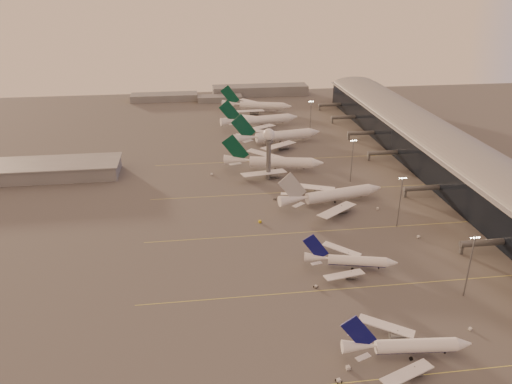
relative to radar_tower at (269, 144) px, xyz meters
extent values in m
plane|color=#4D4B4B|center=(-5.00, -120.00, -20.95)|extent=(700.00, 700.00, 0.00)
cube|color=#F1EA55|center=(25.00, -155.00, -20.94)|extent=(180.00, 0.25, 0.02)
cube|color=#F1EA55|center=(25.00, -110.00, -20.94)|extent=(180.00, 0.25, 0.02)
cube|color=#F1EA55|center=(25.00, -65.00, -20.94)|extent=(180.00, 0.25, 0.02)
cube|color=#F1EA55|center=(25.00, -20.00, -20.94)|extent=(180.00, 0.25, 0.02)
cube|color=#F1EA55|center=(25.00, 30.00, -20.94)|extent=(180.00, 0.25, 0.02)
cube|color=black|center=(103.00, -10.00, -11.95)|extent=(36.00, 360.00, 18.00)
cylinder|color=slate|center=(103.00, -10.00, -2.95)|extent=(10.08, 360.00, 10.08)
cube|color=slate|center=(103.00, -10.00, -2.75)|extent=(40.00, 362.00, 0.80)
cylinder|color=slate|center=(77.00, -92.00, -16.45)|extent=(22.00, 2.80, 2.80)
cube|color=slate|center=(67.00, -92.00, -18.75)|extent=(1.20, 1.20, 4.40)
cylinder|color=slate|center=(77.00, -34.00, -16.45)|extent=(22.00, 2.80, 2.80)
cube|color=slate|center=(67.00, -34.00, -18.75)|extent=(1.20, 1.20, 4.40)
cylinder|color=slate|center=(77.00, 22.00, -16.45)|extent=(22.00, 2.80, 2.80)
cube|color=slate|center=(67.00, 22.00, -18.75)|extent=(1.20, 1.20, 4.40)
cylinder|color=slate|center=(77.00, 64.00, -16.45)|extent=(22.00, 2.80, 2.80)
cube|color=slate|center=(67.00, 64.00, -18.75)|extent=(1.20, 1.20, 4.40)
cylinder|color=slate|center=(77.00, 106.00, -16.45)|extent=(22.00, 2.80, 2.80)
cube|color=slate|center=(67.00, 106.00, -18.75)|extent=(1.20, 1.20, 4.40)
cylinder|color=slate|center=(77.00, 146.00, -16.45)|extent=(22.00, 2.80, 2.80)
cube|color=slate|center=(67.00, 146.00, -18.75)|extent=(1.20, 1.20, 4.40)
cube|color=slate|center=(-125.00, 20.00, -16.95)|extent=(80.00, 25.00, 8.00)
cube|color=slate|center=(-125.00, 20.00, -12.75)|extent=(82.00, 27.00, 0.60)
cylinder|color=slate|center=(0.00, 0.00, -9.95)|extent=(2.60, 2.60, 22.00)
cylinder|color=slate|center=(0.00, 0.00, 1.55)|extent=(5.20, 5.20, 1.20)
sphere|color=white|center=(0.00, 0.00, 5.45)|extent=(6.40, 6.40, 6.40)
cylinder|color=slate|center=(0.00, 0.00, 9.15)|extent=(0.16, 0.16, 2.00)
cylinder|color=slate|center=(53.00, -120.00, -8.45)|extent=(0.56, 0.56, 25.00)
cube|color=slate|center=(53.00, -120.00, 3.55)|extent=(3.60, 0.25, 0.25)
sphere|color=#FFEABF|center=(51.50, -120.00, 3.15)|extent=(0.56, 0.56, 0.56)
sphere|color=#FFEABF|center=(52.50, -120.00, 3.15)|extent=(0.56, 0.56, 0.56)
sphere|color=#FFEABF|center=(53.50, -120.00, 3.15)|extent=(0.56, 0.56, 0.56)
sphere|color=#FFEABF|center=(54.50, -120.00, 3.15)|extent=(0.56, 0.56, 0.56)
cylinder|color=slate|center=(50.00, -65.00, -8.45)|extent=(0.56, 0.56, 25.00)
cube|color=slate|center=(50.00, -65.00, 3.55)|extent=(3.60, 0.25, 0.25)
sphere|color=#FFEABF|center=(48.50, -65.00, 3.15)|extent=(0.56, 0.56, 0.56)
sphere|color=#FFEABF|center=(49.50, -65.00, 3.15)|extent=(0.56, 0.56, 0.56)
sphere|color=#FFEABF|center=(50.50, -65.00, 3.15)|extent=(0.56, 0.56, 0.56)
sphere|color=#FFEABF|center=(51.50, -65.00, 3.15)|extent=(0.56, 0.56, 0.56)
cylinder|color=slate|center=(45.00, -10.00, -8.45)|extent=(0.56, 0.56, 25.00)
cube|color=slate|center=(45.00, -10.00, 3.55)|extent=(3.60, 0.25, 0.25)
sphere|color=#FFEABF|center=(43.50, -10.00, 3.15)|extent=(0.56, 0.56, 0.56)
sphere|color=#FFEABF|center=(44.50, -10.00, 3.15)|extent=(0.56, 0.56, 0.56)
sphere|color=#FFEABF|center=(45.50, -10.00, 3.15)|extent=(0.56, 0.56, 0.56)
sphere|color=#FFEABF|center=(46.50, -10.00, 3.15)|extent=(0.56, 0.56, 0.56)
cylinder|color=slate|center=(43.00, 80.00, -8.45)|extent=(0.56, 0.56, 25.00)
cube|color=slate|center=(43.00, 80.00, 3.55)|extent=(3.60, 0.25, 0.25)
sphere|color=#FFEABF|center=(41.50, 80.00, 3.15)|extent=(0.56, 0.56, 0.56)
sphere|color=#FFEABF|center=(42.50, 80.00, 3.15)|extent=(0.56, 0.56, 0.56)
sphere|color=#FFEABF|center=(43.50, 80.00, 3.15)|extent=(0.56, 0.56, 0.56)
sphere|color=#FFEABF|center=(44.50, 80.00, 3.15)|extent=(0.56, 0.56, 0.56)
cube|color=slate|center=(-65.00, 200.00, -17.95)|extent=(60.00, 18.00, 6.00)
cube|color=slate|center=(25.00, 210.00, -16.45)|extent=(90.00, 20.00, 9.00)
cube|color=slate|center=(-15.00, 190.00, -18.45)|extent=(40.00, 15.00, 5.00)
cylinder|color=white|center=(22.25, -147.19, -17.52)|extent=(24.98, 6.26, 4.21)
cylinder|color=#0B0D60|center=(22.25, -147.19, -18.46)|extent=(24.39, 5.04, 3.03)
cone|color=white|center=(36.95, -148.42, -17.52)|extent=(5.12, 4.59, 4.21)
cone|color=white|center=(4.77, -145.73, -16.99)|extent=(10.68, 5.06, 4.21)
cube|color=white|center=(15.34, -157.00, -18.25)|extent=(18.07, 10.85, 1.32)
cylinder|color=gray|center=(18.55, -154.81, -20.17)|extent=(5.00, 3.12, 2.74)
cube|color=gray|center=(18.55, -154.81, -18.99)|extent=(0.35, 0.30, 1.68)
cube|color=white|center=(17.07, -136.36, -18.25)|extent=(17.28, 13.16, 1.32)
cylinder|color=gray|center=(19.87, -139.05, -20.17)|extent=(5.00, 3.12, 2.74)
cube|color=gray|center=(19.87, -139.05, -18.99)|extent=(0.35, 0.30, 1.68)
cube|color=#0B0D60|center=(4.25, -145.68, -11.79)|extent=(11.54, 1.35, 12.54)
cube|color=white|center=(4.41, -150.50, -16.88)|extent=(5.11, 3.40, 0.28)
cube|color=white|center=(5.21, -140.96, -16.88)|extent=(5.03, 3.99, 0.28)
cylinder|color=black|center=(31.61, -147.97, -20.40)|extent=(0.55, 0.55, 1.11)
cylinder|color=black|center=(20.47, -144.60, -20.34)|extent=(1.26, 0.65, 1.22)
cylinder|color=black|center=(20.06, -149.45, -20.34)|extent=(1.26, 0.65, 1.22)
cylinder|color=white|center=(20.11, -97.41, -17.81)|extent=(22.87, 9.02, 3.85)
cylinder|color=#0B0D60|center=(20.11, -97.41, -18.68)|extent=(22.18, 7.87, 2.77)
cone|color=white|center=(33.22, -100.56, -17.81)|extent=(5.15, 4.76, 3.85)
cone|color=white|center=(4.52, -93.66, -17.33)|extent=(10.11, 5.96, 3.85)
cube|color=white|center=(12.50, -105.32, -18.48)|extent=(16.77, 7.75, 1.21)
cylinder|color=gray|center=(15.70, -103.79, -20.24)|extent=(4.84, 3.45, 2.50)
cube|color=gray|center=(15.70, -103.79, -19.16)|extent=(0.35, 0.32, 1.54)
cube|color=white|center=(16.93, -86.91, -18.48)|extent=(14.75, 13.67, 1.21)
cylinder|color=gray|center=(19.08, -89.73, -20.24)|extent=(4.84, 3.45, 2.50)
cube|color=gray|center=(19.08, -89.73, -19.16)|extent=(0.35, 0.32, 1.54)
cube|color=#0B0D60|center=(4.06, -93.55, -12.57)|extent=(10.35, 2.81, 11.46)
cube|color=white|center=(3.53, -97.92, -17.23)|extent=(4.62, 2.55, 0.25)
cube|color=white|center=(5.57, -89.42, -17.23)|extent=(4.42, 4.05, 0.25)
cylinder|color=black|center=(28.46, -99.42, -20.44)|extent=(0.51, 0.51, 1.01)
cylinder|color=black|center=(18.86, -94.82, -20.39)|extent=(1.20, 0.75, 1.11)
cylinder|color=black|center=(17.82, -99.15, -20.39)|extent=(1.20, 0.75, 1.11)
cylinder|color=white|center=(30.31, -36.28, -17.15)|extent=(35.49, 12.50, 5.49)
cylinder|color=white|center=(30.31, -36.28, -18.38)|extent=(34.49, 10.86, 3.95)
cone|color=white|center=(50.82, -32.02, -17.15)|extent=(7.77, 6.75, 5.49)
cone|color=white|center=(5.91, -41.34, -16.46)|extent=(15.53, 8.36, 5.49)
cube|color=white|center=(24.89, -52.31, -18.10)|extent=(23.11, 20.59, 1.63)
cylinder|color=gray|center=(28.34, -48.07, -20.33)|extent=(7.38, 4.87, 3.57)
cube|color=gray|center=(28.34, -48.07, -19.06)|extent=(0.30, 0.27, 2.19)
cube|color=white|center=(18.95, -23.73, -18.10)|extent=(25.82, 12.67, 1.63)
cylinder|color=gray|center=(23.81, -26.24, -20.33)|extent=(7.38, 4.87, 3.57)
cube|color=gray|center=(23.81, -26.24, -19.06)|extent=(0.30, 0.27, 2.19)
cube|color=#AEB1B6|center=(5.19, -41.49, -9.98)|extent=(14.95, 3.39, 16.28)
cube|color=white|center=(7.01, -48.06, -16.32)|extent=(6.93, 6.17, 0.22)
cube|color=white|center=(4.24, -34.75, -16.32)|extent=(7.21, 4.14, 0.22)
cylinder|color=black|center=(43.37, -33.57, -20.51)|extent=(0.44, 0.44, 0.88)
cylinder|color=black|center=(27.14, -34.95, -20.46)|extent=(1.04, 0.63, 0.97)
cylinder|color=black|center=(27.93, -38.76, -20.46)|extent=(1.04, 0.63, 0.97)
cylinder|color=white|center=(9.09, 11.95, -16.80)|extent=(36.84, 13.00, 5.87)
cylinder|color=white|center=(9.09, 11.95, -18.12)|extent=(35.79, 11.25, 4.23)
cone|color=white|center=(30.37, 7.62, -16.80)|extent=(8.07, 7.16, 5.87)
cone|color=white|center=(-16.22, 17.10, -16.07)|extent=(16.13, 8.79, 5.87)
cube|color=white|center=(-2.75, -1.26, -17.83)|extent=(27.07, 13.38, 1.74)
cylinder|color=gray|center=(2.34, 1.40, -20.24)|extent=(7.66, 5.14, 3.82)
cube|color=gray|center=(2.34, 1.40, -18.85)|extent=(0.35, 0.31, 2.35)
cube|color=white|center=(3.35, 28.74, -17.83)|extent=(24.29, 21.53, 1.74)
cylinder|color=gray|center=(7.00, 24.31, -20.24)|extent=(7.66, 5.14, 3.82)
cube|color=gray|center=(7.00, 24.31, -18.85)|extent=(0.35, 0.31, 2.35)
cube|color=#063929|center=(-16.97, 17.25, -9.06)|extent=(15.90, 3.57, 17.37)
cube|color=white|center=(-17.88, 10.25, -15.92)|extent=(7.48, 4.32, 0.25)
cube|color=white|center=(-15.07, 24.05, -15.92)|extent=(7.20, 6.38, 0.25)
cylinder|color=black|center=(22.64, 9.20, -20.44)|extent=(0.51, 0.51, 1.01)
cylinder|color=black|center=(6.66, 14.72, -20.39)|extent=(1.19, 0.72, 1.11)
cylinder|color=black|center=(5.77, 10.36, -20.39)|extent=(1.19, 0.72, 1.11)
cylinder|color=white|center=(20.13, 62.50, -16.52)|extent=(39.34, 13.22, 6.27)
cylinder|color=white|center=(20.13, 62.50, -17.93)|extent=(38.26, 11.35, 4.51)
cone|color=white|center=(42.93, 66.71, -16.52)|extent=(8.53, 7.53, 6.27)
cone|color=white|center=(-6.98, 57.49, -15.74)|extent=(17.16, 9.12, 6.27)
cube|color=white|center=(13.69, 44.69, -17.62)|extent=(26.15, 22.66, 1.85)
cylinder|color=gray|center=(17.66, 49.35, -20.19)|extent=(8.13, 5.37, 4.07)
cube|color=gray|center=(17.66, 49.35, -18.71)|extent=(0.37, 0.32, 2.51)
cube|color=white|center=(7.75, 76.83, -17.62)|extent=(28.86, 14.73, 1.85)
cylinder|color=gray|center=(13.13, 73.89, -20.19)|extent=(8.13, 5.37, 4.07)
cube|color=gray|center=(13.13, 73.89, -18.71)|extent=(0.37, 0.32, 2.51)
cube|color=#063929|center=(-7.78, 57.34, -8.26)|extent=(17.02, 3.50, 18.54)
cube|color=white|center=(-5.88, 50.05, -15.58)|extent=(7.72, 6.74, 0.27)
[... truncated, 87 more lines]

